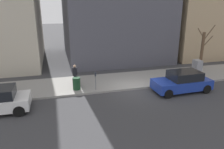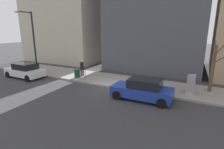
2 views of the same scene
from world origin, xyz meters
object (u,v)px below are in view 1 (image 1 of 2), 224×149
at_px(utility_box, 197,68).
at_px(pedestrian_near_meter, 75,74).
at_px(parked_car_blue, 182,82).
at_px(trash_bin, 77,83).
at_px(bare_tree, 202,51).
at_px(parking_meter, 95,79).

height_order(utility_box, pedestrian_near_meter, pedestrian_near_meter).
relative_size(utility_box, pedestrian_near_meter, 0.86).
distance_m(parked_car_blue, trash_bin, 7.75).
bearing_deg(bare_tree, utility_box, 134.94).
bearing_deg(parking_meter, trash_bin, 71.37).
bearing_deg(utility_box, pedestrian_near_meter, 87.79).
bearing_deg(utility_box, parked_car_blue, 129.50).
relative_size(bare_tree, pedestrian_near_meter, 2.55).
relative_size(parked_car_blue, pedestrian_near_meter, 2.56).
distance_m(utility_box, bare_tree, 2.23).
distance_m(utility_box, pedestrian_near_meter, 10.42).
distance_m(parking_meter, utility_box, 9.11).
bearing_deg(trash_bin, parked_car_blue, -105.01).
distance_m(parking_meter, pedestrian_near_meter, 1.84).
distance_m(bare_tree, trash_bin, 11.94).
xyz_separation_m(parking_meter, pedestrian_near_meter, (1.25, 1.34, 0.11)).
relative_size(bare_tree, trash_bin, 4.70).
relative_size(utility_box, trash_bin, 1.59).
bearing_deg(parking_meter, utility_box, -84.64).
height_order(trash_bin, pedestrian_near_meter, pedestrian_near_meter).
height_order(parked_car_blue, trash_bin, parked_car_blue).
bearing_deg(trash_bin, utility_box, -87.80).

